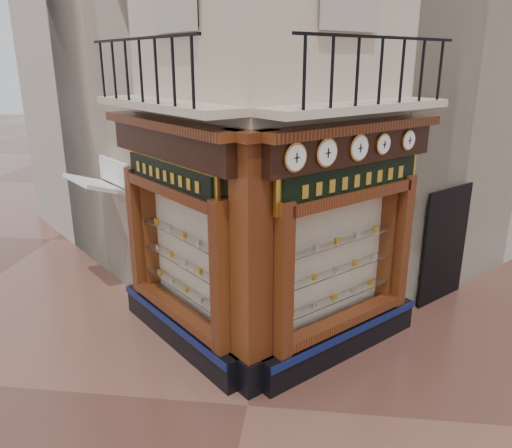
# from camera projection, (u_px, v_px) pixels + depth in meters

# --- Properties ---
(ground) EXTENTS (80.00, 80.00, 0.00)m
(ground) POSITION_uv_depth(u_px,v_px,m) (247.00, 406.00, 7.36)
(ground) COLOR #553127
(ground) RESTS_ON ground
(main_building) EXTENTS (11.31, 11.31, 12.00)m
(main_building) POSITION_uv_depth(u_px,v_px,m) (282.00, 8.00, 11.31)
(main_building) COLOR beige
(main_building) RESTS_ON ground
(neighbour_left) EXTENTS (11.31, 11.31, 11.00)m
(neighbour_left) POSITION_uv_depth(u_px,v_px,m) (201.00, 37.00, 14.08)
(neighbour_left) COLOR #B4AC9D
(neighbour_left) RESTS_ON ground
(neighbour_right) EXTENTS (11.31, 11.31, 11.00)m
(neighbour_right) POSITION_uv_depth(u_px,v_px,m) (379.00, 36.00, 13.53)
(neighbour_right) COLOR #B4AC9D
(neighbour_right) RESTS_ON ground
(shopfront_left) EXTENTS (2.86, 2.86, 3.98)m
(shopfront_left) POSITION_uv_depth(u_px,v_px,m) (177.00, 240.00, 8.39)
(shopfront_left) COLOR black
(shopfront_left) RESTS_ON ground
(shopfront_right) EXTENTS (2.86, 2.86, 3.98)m
(shopfront_right) POSITION_uv_depth(u_px,v_px,m) (346.00, 247.00, 8.07)
(shopfront_right) COLOR black
(shopfront_right) RESTS_ON ground
(corner_pilaster) EXTENTS (0.85, 0.85, 3.98)m
(corner_pilaster) POSITION_uv_depth(u_px,v_px,m) (251.00, 271.00, 7.23)
(corner_pilaster) COLOR black
(corner_pilaster) RESTS_ON ground
(balcony) EXTENTS (5.94, 2.97, 1.03)m
(balcony) POSITION_uv_depth(u_px,v_px,m) (259.00, 105.00, 7.46)
(balcony) COLOR beige
(balcony) RESTS_ON ground
(clock_a) EXTENTS (0.32, 0.32, 0.40)m
(clock_a) POSITION_uv_depth(u_px,v_px,m) (295.00, 157.00, 6.63)
(clock_a) COLOR #B9883D
(clock_a) RESTS_ON ground
(clock_b) EXTENTS (0.33, 0.33, 0.41)m
(clock_b) POSITION_uv_depth(u_px,v_px,m) (326.00, 153.00, 6.98)
(clock_b) COLOR #B9883D
(clock_b) RESTS_ON ground
(clock_c) EXTENTS (0.32, 0.32, 0.40)m
(clock_c) POSITION_uv_depth(u_px,v_px,m) (359.00, 148.00, 7.39)
(clock_c) COLOR #B9883D
(clock_c) RESTS_ON ground
(clock_d) EXTENTS (0.27, 0.27, 0.33)m
(clock_d) POSITION_uv_depth(u_px,v_px,m) (383.00, 144.00, 7.72)
(clock_d) COLOR #B9883D
(clock_d) RESTS_ON ground
(clock_e) EXTENTS (0.27, 0.27, 0.33)m
(clock_e) POSITION_uv_depth(u_px,v_px,m) (408.00, 140.00, 8.10)
(clock_e) COLOR #B9883D
(clock_e) RESTS_ON ground
(awning) EXTENTS (1.56, 1.56, 0.34)m
(awning) POSITION_uv_depth(u_px,v_px,m) (105.00, 292.00, 11.00)
(awning) COLOR white
(awning) RESTS_ON ground
(signboard_left) EXTENTS (2.03, 2.03, 0.54)m
(signboard_left) POSITION_uv_depth(u_px,v_px,m) (169.00, 175.00, 7.99)
(signboard_left) COLOR gold
(signboard_left) RESTS_ON ground
(signboard_right) EXTENTS (2.27, 2.27, 0.61)m
(signboard_right) POSITION_uv_depth(u_px,v_px,m) (354.00, 180.00, 7.66)
(signboard_right) COLOR gold
(signboard_right) RESTS_ON ground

